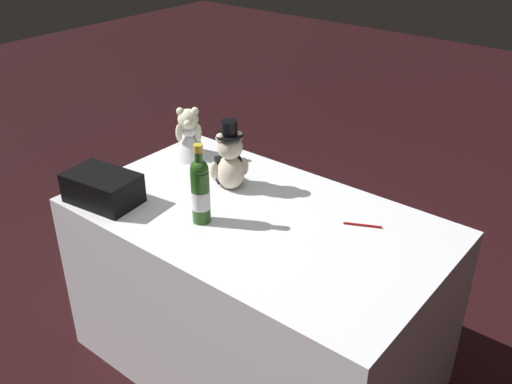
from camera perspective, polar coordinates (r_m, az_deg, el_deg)
ground_plane at (r=2.66m, az=-0.00°, el=-16.42°), size 12.00×12.00×0.00m
reception_table at (r=2.40m, az=-0.00°, el=-10.05°), size 1.44×0.85×0.76m
teddy_bear_groom at (r=2.33m, az=-2.66°, el=3.08°), size 0.16×0.15×0.30m
teddy_bear_bride at (r=2.63m, az=-6.66°, el=5.68°), size 0.20×0.20×0.24m
champagne_bottle at (r=2.09m, az=-5.56°, el=0.19°), size 0.07×0.07×0.31m
signing_pen at (r=2.15m, az=10.43°, el=-3.24°), size 0.14×0.07×0.01m
gift_case_black at (r=2.33m, az=-15.00°, el=0.39°), size 0.30×0.22×0.12m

